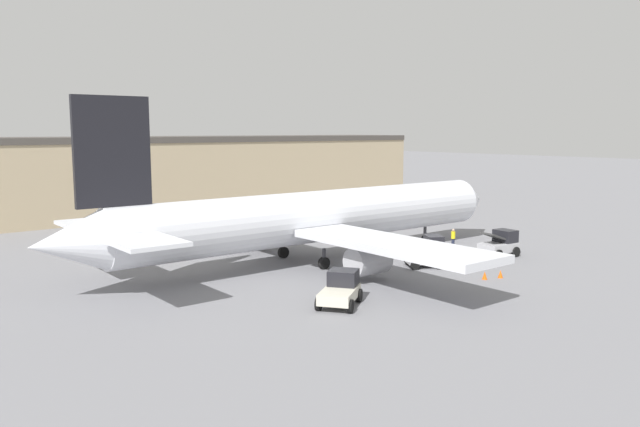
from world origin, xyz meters
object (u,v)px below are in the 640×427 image
baggage_tug (427,253)px  pushback_tug (341,289)px  airplane (310,218)px  belt_loader_truck (500,244)px  safety_cone_near (485,275)px  ground_crew_worker (453,238)px  safety_cone_far (500,274)px

baggage_tug → pushback_tug: baggage_tug is taller
airplane → baggage_tug: size_ratio=12.70×
belt_loader_truck → safety_cone_near: 8.71m
ground_crew_worker → pushback_tug: 20.79m
pushback_tug → safety_cone_far: pushback_tug is taller
airplane → pushback_tug: 12.34m
baggage_tug → belt_loader_truck: baggage_tug is taller
pushback_tug → safety_cone_far: 13.16m
airplane → baggage_tug: bearing=-49.3°
baggage_tug → pushback_tug: (-11.80, -3.52, -0.14)m
airplane → safety_cone_far: bearing=-60.1°
baggage_tug → belt_loader_truck: bearing=24.5°
belt_loader_truck → pushback_tug: size_ratio=0.81×
airplane → belt_loader_truck: 15.80m
ground_crew_worker → baggage_tug: (-7.72, -3.63, 0.19)m
airplane → safety_cone_near: 13.76m
belt_loader_truck → safety_cone_near: size_ratio=5.73×
airplane → safety_cone_near: airplane is taller
ground_crew_worker → pushback_tug: bearing=170.9°
baggage_tug → belt_loader_truck: size_ratio=1.04×
airplane → safety_cone_far: airplane is taller
airplane → belt_loader_truck: size_ratio=13.19×
baggage_tug → airplane: bearing=162.9°
ground_crew_worker → belt_loader_truck: 4.82m
safety_cone_near → safety_cone_far: size_ratio=1.00×
safety_cone_near → pushback_tug: bearing=171.8°
airplane → safety_cone_near: bearing=-63.9°
ground_crew_worker → baggage_tug: 8.54m
pushback_tug → safety_cone_near: pushback_tug is taller
baggage_tug → belt_loader_truck: 7.73m
airplane → safety_cone_far: 14.66m
belt_loader_truck → safety_cone_far: belt_loader_truck is taller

